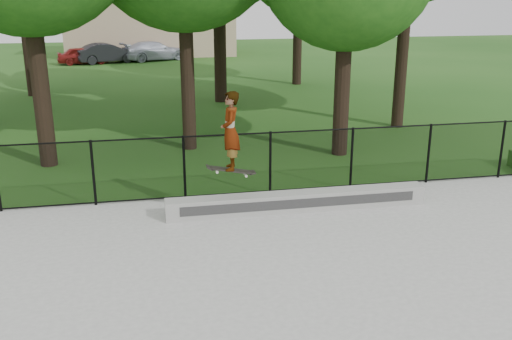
{
  "coord_description": "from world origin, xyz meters",
  "views": [
    {
      "loc": [
        -2.8,
        -6.51,
        4.66
      ],
      "look_at": [
        -0.68,
        4.2,
        1.2
      ],
      "focal_mm": 40.0,
      "sensor_mm": 36.0,
      "label": 1
    }
  ],
  "objects_px": {
    "car_b": "(107,53)",
    "skater_airborne": "(230,133)",
    "car_a": "(83,56)",
    "grind_ledge": "(298,201)",
    "car_c": "(155,51)"
  },
  "relations": [
    {
      "from": "grind_ledge",
      "to": "car_b",
      "type": "height_order",
      "value": "car_b"
    },
    {
      "from": "car_a",
      "to": "skater_airborne",
      "type": "bearing_deg",
      "value": -177.44
    },
    {
      "from": "grind_ledge",
      "to": "car_c",
      "type": "bearing_deg",
      "value": 94.4
    },
    {
      "from": "car_b",
      "to": "car_c",
      "type": "xyz_separation_m",
      "value": [
        3.14,
        0.92,
        -0.01
      ]
    },
    {
      "from": "car_b",
      "to": "skater_airborne",
      "type": "bearing_deg",
      "value": 168.59
    },
    {
      "from": "grind_ledge",
      "to": "car_a",
      "type": "relative_size",
      "value": 1.76
    },
    {
      "from": "car_a",
      "to": "grind_ledge",
      "type": "bearing_deg",
      "value": -174.5
    },
    {
      "from": "grind_ledge",
      "to": "skater_airborne",
      "type": "bearing_deg",
      "value": -175.7
    },
    {
      "from": "car_a",
      "to": "car_b",
      "type": "bearing_deg",
      "value": -88.83
    },
    {
      "from": "grind_ledge",
      "to": "car_c",
      "type": "height_order",
      "value": "car_c"
    },
    {
      "from": "grind_ledge",
      "to": "skater_airborne",
      "type": "height_order",
      "value": "skater_airborne"
    },
    {
      "from": "car_b",
      "to": "car_c",
      "type": "relative_size",
      "value": 0.88
    },
    {
      "from": "car_a",
      "to": "skater_airborne",
      "type": "relative_size",
      "value": 1.83
    },
    {
      "from": "car_a",
      "to": "car_c",
      "type": "xyz_separation_m",
      "value": [
        4.66,
        1.17,
        0.09
      ]
    },
    {
      "from": "car_c",
      "to": "skater_airborne",
      "type": "height_order",
      "value": "skater_airborne"
    }
  ]
}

